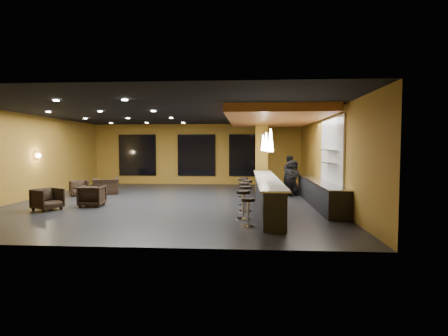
# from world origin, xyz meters

# --- Properties ---
(floor) EXTENTS (12.00, 13.00, 0.10)m
(floor) POSITION_xyz_m (0.00, 0.00, -0.05)
(floor) COLOR black
(floor) RESTS_ON ground
(ceiling) EXTENTS (12.00, 13.00, 0.10)m
(ceiling) POSITION_xyz_m (0.00, 0.00, 3.55)
(ceiling) COLOR black
(wall_back) EXTENTS (12.00, 0.10, 3.50)m
(wall_back) POSITION_xyz_m (0.00, 6.55, 1.75)
(wall_back) COLOR olive
(wall_back) RESTS_ON floor
(wall_front) EXTENTS (12.00, 0.10, 3.50)m
(wall_front) POSITION_xyz_m (0.00, -6.55, 1.75)
(wall_front) COLOR olive
(wall_front) RESTS_ON floor
(wall_left) EXTENTS (0.10, 13.00, 3.50)m
(wall_left) POSITION_xyz_m (-6.05, 0.00, 1.75)
(wall_left) COLOR olive
(wall_left) RESTS_ON floor
(wall_right) EXTENTS (0.10, 13.00, 3.50)m
(wall_right) POSITION_xyz_m (6.05, 0.00, 1.75)
(wall_right) COLOR olive
(wall_right) RESTS_ON floor
(wood_soffit) EXTENTS (3.60, 8.00, 0.28)m
(wood_soffit) POSITION_xyz_m (4.00, 1.00, 3.36)
(wood_soffit) COLOR #BE7137
(wood_soffit) RESTS_ON ceiling
(window_left) EXTENTS (2.20, 0.06, 2.40)m
(window_left) POSITION_xyz_m (-3.50, 6.44, 1.70)
(window_left) COLOR black
(window_left) RESTS_ON wall_back
(window_center) EXTENTS (2.20, 0.06, 2.40)m
(window_center) POSITION_xyz_m (0.00, 6.44, 1.70)
(window_center) COLOR black
(window_center) RESTS_ON wall_back
(window_right) EXTENTS (2.20, 0.06, 2.40)m
(window_right) POSITION_xyz_m (3.00, 6.44, 1.70)
(window_right) COLOR black
(window_right) RESTS_ON wall_back
(tile_backsplash) EXTENTS (0.06, 3.20, 2.40)m
(tile_backsplash) POSITION_xyz_m (5.96, -1.00, 2.00)
(tile_backsplash) COLOR white
(tile_backsplash) RESTS_ON wall_right
(bar_counter) EXTENTS (0.60, 8.00, 1.00)m
(bar_counter) POSITION_xyz_m (3.65, -1.00, 0.50)
(bar_counter) COLOR black
(bar_counter) RESTS_ON floor
(bar_top) EXTENTS (0.78, 8.10, 0.05)m
(bar_top) POSITION_xyz_m (3.65, -1.00, 1.02)
(bar_top) COLOR white
(bar_top) RESTS_ON bar_counter
(prep_counter) EXTENTS (0.70, 6.00, 0.86)m
(prep_counter) POSITION_xyz_m (5.65, -0.50, 0.43)
(prep_counter) COLOR black
(prep_counter) RESTS_ON floor
(prep_top) EXTENTS (0.72, 6.00, 0.03)m
(prep_top) POSITION_xyz_m (5.65, -0.50, 0.89)
(prep_top) COLOR silver
(prep_top) RESTS_ON prep_counter
(wall_shelf_lower) EXTENTS (0.30, 1.50, 0.03)m
(wall_shelf_lower) POSITION_xyz_m (5.82, -1.20, 1.60)
(wall_shelf_lower) COLOR silver
(wall_shelf_lower) RESTS_ON wall_right
(wall_shelf_upper) EXTENTS (0.30, 1.50, 0.03)m
(wall_shelf_upper) POSITION_xyz_m (5.82, -1.20, 2.05)
(wall_shelf_upper) COLOR silver
(wall_shelf_upper) RESTS_ON wall_right
(column) EXTENTS (0.60, 0.60, 3.50)m
(column) POSITION_xyz_m (3.65, 3.60, 1.75)
(column) COLOR olive
(column) RESTS_ON floor
(wall_sconce) EXTENTS (0.22, 0.22, 0.22)m
(wall_sconce) POSITION_xyz_m (-5.88, 0.50, 1.80)
(wall_sconce) COLOR #FFE5B2
(wall_sconce) RESTS_ON wall_left
(pendant_0) EXTENTS (0.20, 0.20, 0.70)m
(pendant_0) POSITION_xyz_m (3.65, -3.00, 2.35)
(pendant_0) COLOR white
(pendant_0) RESTS_ON wood_soffit
(pendant_1) EXTENTS (0.20, 0.20, 0.70)m
(pendant_1) POSITION_xyz_m (3.65, -0.50, 2.35)
(pendant_1) COLOR white
(pendant_1) RESTS_ON wood_soffit
(pendant_2) EXTENTS (0.20, 0.20, 0.70)m
(pendant_2) POSITION_xyz_m (3.65, 2.00, 2.35)
(pendant_2) COLOR white
(pendant_2) RESTS_ON wood_soffit
(staff_a) EXTENTS (0.56, 0.37, 1.52)m
(staff_a) POSITION_xyz_m (4.77, 1.41, 0.76)
(staff_a) COLOR black
(staff_a) RESTS_ON floor
(staff_b) EXTENTS (1.01, 0.88, 1.76)m
(staff_b) POSITION_xyz_m (4.93, 2.41, 0.88)
(staff_b) COLOR black
(staff_b) RESTS_ON floor
(staff_c) EXTENTS (0.90, 0.74, 1.58)m
(staff_c) POSITION_xyz_m (4.98, 1.96, 0.79)
(staff_c) COLOR black
(staff_c) RESTS_ON floor
(armchair_a) EXTENTS (1.09, 1.08, 0.75)m
(armchair_a) POSITION_xyz_m (-3.85, -2.31, 0.37)
(armchair_a) COLOR black
(armchair_a) RESTS_ON floor
(armchair_b) EXTENTS (0.87, 0.90, 0.76)m
(armchair_b) POSITION_xyz_m (-2.68, -1.45, 0.38)
(armchair_b) COLOR black
(armchair_b) RESTS_ON floor
(armchair_c) EXTENTS (1.02, 1.03, 0.68)m
(armchair_c) POSITION_xyz_m (-4.50, 1.24, 0.34)
(armchair_c) COLOR black
(armchair_c) RESTS_ON floor
(armchair_d) EXTENTS (1.36, 1.27, 0.72)m
(armchair_d) POSITION_xyz_m (-3.52, 1.87, 0.36)
(armchair_d) COLOR black
(armchair_d) RESTS_ON floor
(bar_stool_0) EXTENTS (0.39, 0.39, 0.77)m
(bar_stool_0) POSITION_xyz_m (2.97, -4.37, 0.49)
(bar_stool_0) COLOR silver
(bar_stool_0) RESTS_ON floor
(bar_stool_1) EXTENTS (0.43, 0.43, 0.85)m
(bar_stool_1) POSITION_xyz_m (2.83, -3.40, 0.55)
(bar_stool_1) COLOR silver
(bar_stool_1) RESTS_ON floor
(bar_stool_2) EXTENTS (0.43, 0.43, 0.85)m
(bar_stool_2) POSITION_xyz_m (2.89, -2.17, 0.55)
(bar_stool_2) COLOR silver
(bar_stool_2) RESTS_ON floor
(bar_stool_3) EXTENTS (0.43, 0.43, 0.84)m
(bar_stool_3) POSITION_xyz_m (2.84, -0.97, 0.54)
(bar_stool_3) COLOR silver
(bar_stool_3) RESTS_ON floor
(bar_stool_4) EXTENTS (0.42, 0.42, 0.83)m
(bar_stool_4) POSITION_xyz_m (2.96, 0.22, 0.53)
(bar_stool_4) COLOR silver
(bar_stool_4) RESTS_ON floor
(bar_stool_5) EXTENTS (0.41, 0.41, 0.81)m
(bar_stool_5) POSITION_xyz_m (2.74, 1.14, 0.52)
(bar_stool_5) COLOR silver
(bar_stool_5) RESTS_ON floor
(bar_stool_6) EXTENTS (0.38, 0.38, 0.75)m
(bar_stool_6) POSITION_xyz_m (2.82, 2.41, 0.48)
(bar_stool_6) COLOR silver
(bar_stool_6) RESTS_ON floor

